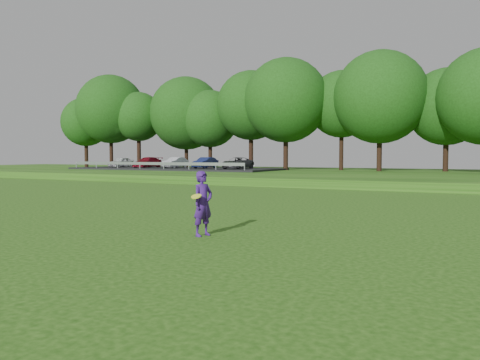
% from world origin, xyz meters
% --- Properties ---
extents(ground, '(140.00, 140.00, 0.00)m').
position_xyz_m(ground, '(0.00, 0.00, 0.00)').
color(ground, '#1B460D').
rests_on(ground, ground).
extents(berm, '(130.00, 30.00, 0.60)m').
position_xyz_m(berm, '(0.00, 34.00, 0.30)').
color(berm, '#1B460D').
rests_on(berm, ground).
extents(walking_path, '(130.00, 1.60, 0.04)m').
position_xyz_m(walking_path, '(0.00, 20.00, 0.02)').
color(walking_path, gray).
rests_on(walking_path, ground).
extents(treeline, '(104.00, 7.00, 15.00)m').
position_xyz_m(treeline, '(0.00, 38.00, 8.10)').
color(treeline, '#19420F').
rests_on(treeline, berm).
extents(parking_lot, '(24.00, 9.00, 1.38)m').
position_xyz_m(parking_lot, '(-23.70, 32.81, 1.03)').
color(parking_lot, black).
rests_on(parking_lot, berm).
extents(woman, '(0.56, 0.90, 1.75)m').
position_xyz_m(woman, '(0.49, 0.44, 0.88)').
color(woman, '#3F1974').
rests_on(woman, ground).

